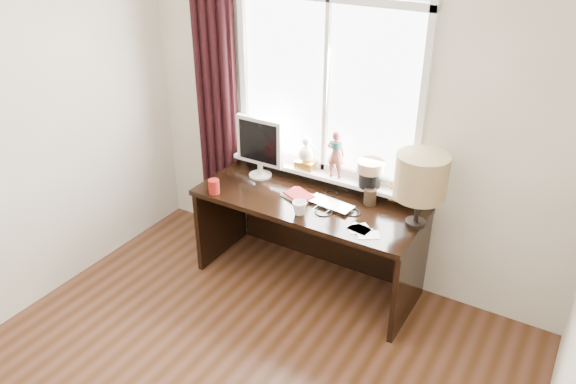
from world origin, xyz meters
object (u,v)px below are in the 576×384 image
Objects in this scene: laptop at (331,204)px; red_cup at (214,187)px; monitor at (259,144)px; table_lamp at (421,177)px; desk at (314,221)px; mug at (300,208)px.

red_cup reaches higher than laptop.
laptop is 0.70× the size of monitor.
table_lamp is (1.46, 0.34, 0.31)m from red_cup.
laptop reaches higher than desk.
red_cup is 0.21× the size of table_lamp.
table_lamp is at bearing 14.04° from laptop.
monitor is 0.94× the size of table_lamp.
red_cup is 0.81m from desk.
mug is 0.86m from table_lamp.
mug is 0.21× the size of monitor.
mug is 0.71m from red_cup.
monitor is 1.32m from table_lamp.
monitor is (-0.71, 0.14, 0.26)m from laptop.
monitor is (0.14, 0.42, 0.22)m from red_cup.
laptop is 0.34m from desk.
mug reaches higher than laptop.
desk is at bearing 98.98° from mug.
mug is at bearing 4.79° from red_cup.
laptop is at bearing -11.61° from monitor.
desk is 3.27× the size of table_lamp.
mug is at bearing -81.02° from desk.
red_cup is 1.53m from table_lamp.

